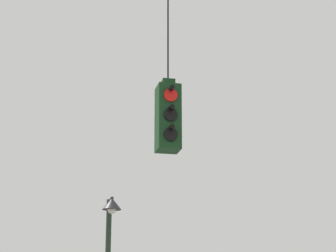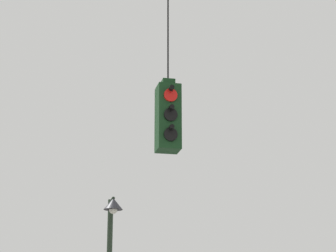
{
  "view_description": "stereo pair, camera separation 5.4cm",
  "coord_description": "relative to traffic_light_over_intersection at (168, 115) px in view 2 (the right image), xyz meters",
  "views": [
    {
      "loc": [
        -2.66,
        -9.12,
        1.92
      ],
      "look_at": [
        -0.68,
        -0.13,
        4.76
      ],
      "focal_mm": 70.0,
      "sensor_mm": 36.0,
      "label": 1
    },
    {
      "loc": [
        -2.6,
        -9.13,
        1.92
      ],
      "look_at": [
        -0.68,
        -0.13,
        4.76
      ],
      "focal_mm": 70.0,
      "sensor_mm": 36.0,
      "label": 2
    }
  ],
  "objects": [
    {
      "name": "traffic_light_over_intersection",
      "position": [
        0.0,
        0.0,
        0.0
      ],
      "size": [
        0.34,
        0.58,
        4.44
      ],
      "color": "#143819"
    }
  ]
}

